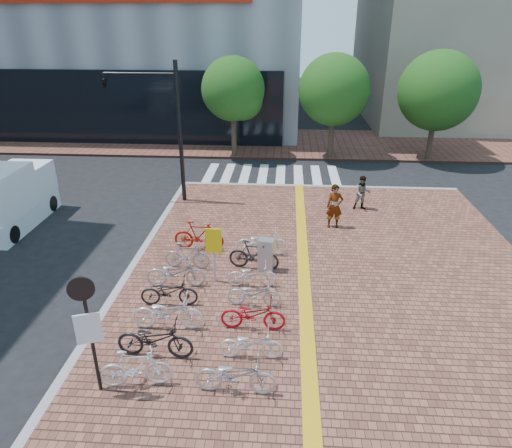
# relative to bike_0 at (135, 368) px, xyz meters

# --- Properties ---
(ground) EXTENTS (120.00, 120.00, 0.00)m
(ground) POSITION_rel_bike_0_xyz_m (2.07, 2.42, -0.67)
(ground) COLOR black
(ground) RESTS_ON ground
(kerb_north) EXTENTS (14.00, 0.25, 0.15)m
(kerb_north) POSITION_rel_bike_0_xyz_m (5.07, 14.42, -0.59)
(kerb_north) COLOR gray
(kerb_north) RESTS_ON ground
(far_sidewalk) EXTENTS (70.00, 8.00, 0.15)m
(far_sidewalk) POSITION_rel_bike_0_xyz_m (2.07, 23.42, -0.59)
(far_sidewalk) COLOR brown
(far_sidewalk) RESTS_ON ground
(building_beige) EXTENTS (20.00, 18.00, 18.00)m
(building_beige) POSITION_rel_bike_0_xyz_m (20.07, 34.42, 8.33)
(building_beige) COLOR gray
(building_beige) RESTS_ON ground
(crosswalk) EXTENTS (7.50, 4.00, 0.01)m
(crosswalk) POSITION_rel_bike_0_xyz_m (2.57, 16.42, -0.66)
(crosswalk) COLOR silver
(crosswalk) RESTS_ON ground
(street_trees) EXTENTS (16.20, 4.60, 6.35)m
(street_trees) POSITION_rel_bike_0_xyz_m (7.11, 19.87, 3.43)
(street_trees) COLOR #38281E
(street_trees) RESTS_ON far_sidewalk
(bike_0) EXTENTS (1.77, 0.74, 1.03)m
(bike_0) POSITION_rel_bike_0_xyz_m (0.00, 0.00, 0.00)
(bike_0) COLOR white
(bike_0) RESTS_ON sidewalk
(bike_1) EXTENTS (2.00, 0.76, 1.04)m
(bike_1) POSITION_rel_bike_0_xyz_m (0.17, 1.05, 0.00)
(bike_1) COLOR black
(bike_1) RESTS_ON sidewalk
(bike_2) EXTENTS (2.01, 0.77, 1.04)m
(bike_2) POSITION_rel_bike_0_xyz_m (0.21, 2.22, 0.00)
(bike_2) COLOR white
(bike_2) RESTS_ON sidewalk
(bike_3) EXTENTS (1.75, 0.72, 0.90)m
(bike_3) POSITION_rel_bike_0_xyz_m (-0.03, 3.34, -0.07)
(bike_3) COLOR black
(bike_3) RESTS_ON sidewalk
(bike_4) EXTENTS (1.96, 0.81, 1.00)m
(bike_4) POSITION_rel_bike_0_xyz_m (-0.07, 4.40, -0.01)
(bike_4) COLOR #AFB0B4
(bike_4) RESTS_ON sidewalk
(bike_5) EXTENTS (1.62, 0.52, 0.96)m
(bike_5) POSITION_rel_bike_0_xyz_m (0.05, 5.59, -0.04)
(bike_5) COLOR #A4A4A8
(bike_5) RESTS_ON sidewalk
(bike_6) EXTENTS (1.89, 0.61, 1.13)m
(bike_6) POSITION_rel_bike_0_xyz_m (0.20, 7.00, 0.05)
(bike_6) COLOR #A9170C
(bike_6) RESTS_ON sidewalk
(bike_7) EXTENTS (1.90, 0.70, 0.99)m
(bike_7) POSITION_rel_bike_0_xyz_m (2.34, -0.04, -0.02)
(bike_7) COLOR #B5B5BA
(bike_7) RESTS_ON sidewalk
(bike_8) EXTENTS (1.64, 0.61, 0.86)m
(bike_8) POSITION_rel_bike_0_xyz_m (2.60, 1.16, -0.09)
(bike_8) COLOR white
(bike_8) RESTS_ON sidewalk
(bike_9) EXTENTS (1.81, 0.65, 0.95)m
(bike_9) POSITION_rel_bike_0_xyz_m (2.57, 2.34, -0.04)
(bike_9) COLOR #B70D19
(bike_9) RESTS_ON sidewalk
(bike_10) EXTENTS (1.64, 0.60, 0.86)m
(bike_10) POSITION_rel_bike_0_xyz_m (2.52, 3.47, -0.09)
(bike_10) COLOR #B4B4B9
(bike_10) RESTS_ON sidewalk
(bike_11) EXTENTS (1.62, 0.65, 0.83)m
(bike_11) POSITION_rel_bike_0_xyz_m (2.38, 4.57, -0.10)
(bike_11) COLOR silver
(bike_11) RESTS_ON sidewalk
(bike_12) EXTENTS (1.81, 0.74, 1.05)m
(bike_12) POSITION_rel_bike_0_xyz_m (2.35, 5.68, 0.01)
(bike_12) COLOR black
(bike_12) RESTS_ON sidewalk
(bike_13) EXTENTS (1.93, 0.77, 0.99)m
(bike_13) POSITION_rel_bike_0_xyz_m (2.56, 6.73, -0.02)
(bike_13) COLOR white
(bike_13) RESTS_ON sidewalk
(pedestrian_a) EXTENTS (0.69, 0.47, 1.84)m
(pedestrian_a) POSITION_rel_bike_0_xyz_m (5.39, 9.35, 0.40)
(pedestrian_a) COLOR gray
(pedestrian_a) RESTS_ON sidewalk
(pedestrian_b) EXTENTS (0.78, 0.62, 1.56)m
(pedestrian_b) POSITION_rel_bike_0_xyz_m (6.82, 11.38, 0.26)
(pedestrian_b) COLOR #535669
(pedestrian_b) RESTS_ON sidewalk
(utility_box) EXTENTS (0.59, 0.49, 1.14)m
(utility_box) POSITION_rel_bike_0_xyz_m (2.78, 5.67, 0.05)
(utility_box) COLOR #A6A5AA
(utility_box) RESTS_ON sidewalk
(yellow_sign) EXTENTS (0.52, 0.13, 1.93)m
(yellow_sign) POSITION_rel_bike_0_xyz_m (1.14, 4.74, 0.82)
(yellow_sign) COLOR #B7B7BC
(yellow_sign) RESTS_ON sidewalk
(notice_sign) EXTENTS (0.55, 0.22, 3.07)m
(notice_sign) POSITION_rel_bike_0_xyz_m (-0.83, -0.20, 1.42)
(notice_sign) COLOR black
(notice_sign) RESTS_ON sidewalk
(traffic_light_pole) EXTENTS (3.40, 1.31, 6.33)m
(traffic_light_pole) POSITION_rel_bike_0_xyz_m (-2.89, 11.97, 3.85)
(traffic_light_pole) COLOR black
(traffic_light_pole) RESTS_ON sidewalk
(box_truck) EXTENTS (2.07, 4.61, 2.65)m
(box_truck) POSITION_rel_bike_0_xyz_m (-8.13, 8.86, 0.58)
(box_truck) COLOR white
(box_truck) RESTS_ON ground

